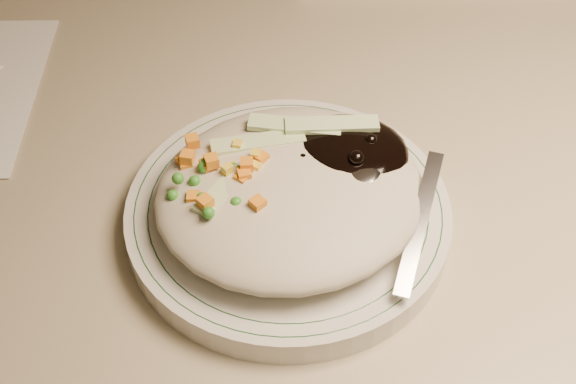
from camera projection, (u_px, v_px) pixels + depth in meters
name	position (u px, v px, depth m)	size (l,w,h in m)	color
desk	(303.00, 226.00, 0.86)	(1.40, 0.70, 0.74)	tan
plate	(288.00, 216.00, 0.59)	(0.24, 0.24, 0.02)	silver
plate_rim	(288.00, 207.00, 0.58)	(0.22, 0.22, 0.00)	#144723
meal	(294.00, 186.00, 0.57)	(0.21, 0.19, 0.05)	#ADA58C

